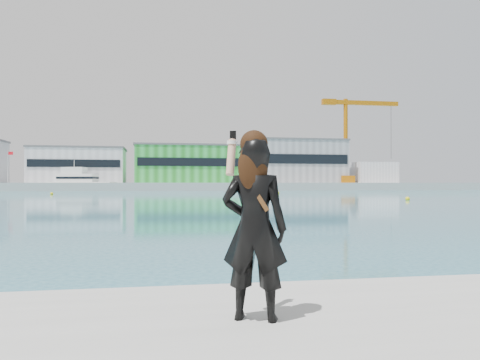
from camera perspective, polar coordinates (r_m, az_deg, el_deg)
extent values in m
cube|color=#9E9E99|center=(134.32, -9.58, -0.76)|extent=(320.00, 40.00, 2.00)
cube|color=silver|center=(134.07, -19.02, 1.61)|extent=(24.00, 15.00, 9.00)
cube|color=black|center=(126.59, -19.56, 1.93)|extent=(22.80, 0.20, 1.98)
cube|color=#59595B|center=(134.31, -19.01, 3.63)|extent=(24.48, 15.30, 0.50)
cube|color=#24902A|center=(132.71, -6.11, 1.83)|extent=(30.00, 16.00, 10.00)
cube|color=black|center=(124.66, -5.86, 2.20)|extent=(28.50, 0.20, 2.20)
cube|color=#59595B|center=(133.02, -6.11, 4.09)|extent=(30.60, 16.32, 0.50)
cube|color=gray|center=(138.63, 7.22, 2.15)|extent=(25.00, 15.00, 12.00)
cube|color=black|center=(131.42, 8.19, 2.55)|extent=(23.75, 0.20, 2.64)
cube|color=#59595B|center=(139.04, 7.21, 4.72)|extent=(25.50, 15.30, 0.50)
cube|color=silver|center=(144.74, 15.80, 0.87)|extent=(12.00, 10.00, 6.00)
cube|color=orange|center=(136.95, 12.76, 0.09)|extent=(4.00, 4.00, 2.00)
cylinder|color=orange|center=(137.57, 12.76, 5.10)|extent=(1.20, 1.20, 22.00)
cube|color=orange|center=(141.27, 15.02, 9.05)|extent=(20.00, 1.20, 1.20)
cube|color=orange|center=(137.05, 10.80, 9.33)|extent=(4.00, 1.60, 1.60)
cylinder|color=black|center=(143.73, 17.94, 5.67)|extent=(0.10, 0.10, 16.00)
cylinder|color=silver|center=(130.76, -26.45, 1.46)|extent=(0.16, 0.16, 8.00)
cube|color=red|center=(130.74, -26.19, 2.95)|extent=(1.20, 0.04, 0.80)
cylinder|color=silver|center=(127.46, 0.40, 1.47)|extent=(0.16, 0.16, 8.00)
cube|color=red|center=(127.72, 0.66, 2.99)|extent=(1.20, 0.04, 0.80)
cube|color=silver|center=(122.33, -18.79, -0.73)|extent=(17.13, 9.03, 2.20)
cube|color=silver|center=(122.73, -19.18, 0.25)|extent=(9.88, 6.27, 2.02)
cube|color=silver|center=(123.16, -19.56, 1.10)|extent=(6.16, 4.54, 1.65)
cube|color=black|center=(122.73, -19.18, 0.25)|extent=(10.08, 6.41, 0.55)
cylinder|color=silver|center=(123.21, -19.56, 1.91)|extent=(0.15, 0.15, 1.83)
sphere|color=yellow|center=(85.81, 4.65, -1.66)|extent=(0.50, 0.50, 0.50)
sphere|color=yellow|center=(84.10, -21.97, -1.66)|extent=(0.50, 0.50, 0.50)
sphere|color=yellow|center=(56.05, 19.75, -2.33)|extent=(0.50, 0.50, 0.50)
imported|color=black|center=(3.97, 1.76, -5.98)|extent=(0.65, 0.54, 1.54)
sphere|color=black|center=(3.95, 1.71, 4.40)|extent=(0.24, 0.24, 0.24)
ellipsoid|color=black|center=(3.89, 1.60, 1.61)|extent=(0.26, 0.13, 0.41)
cylinder|color=tan|center=(4.10, -1.08, 2.79)|extent=(0.13, 0.19, 0.33)
cylinder|color=white|center=(4.15, -0.97, 4.60)|extent=(0.09, 0.09, 0.03)
cube|color=black|center=(4.19, -0.86, 5.25)|extent=(0.06, 0.03, 0.11)
cube|color=#4C2D14|center=(3.87, 2.00, -1.57)|extent=(0.21, 0.09, 0.31)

